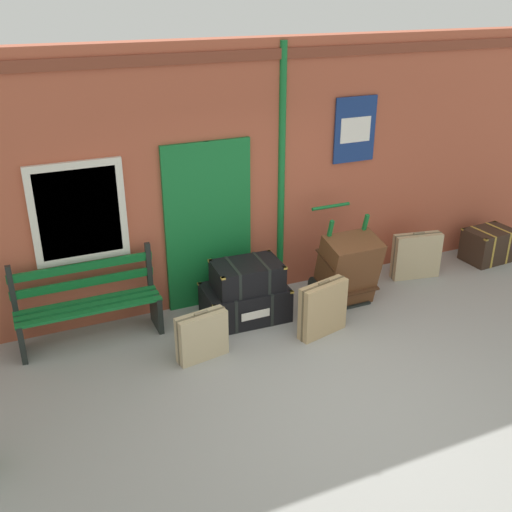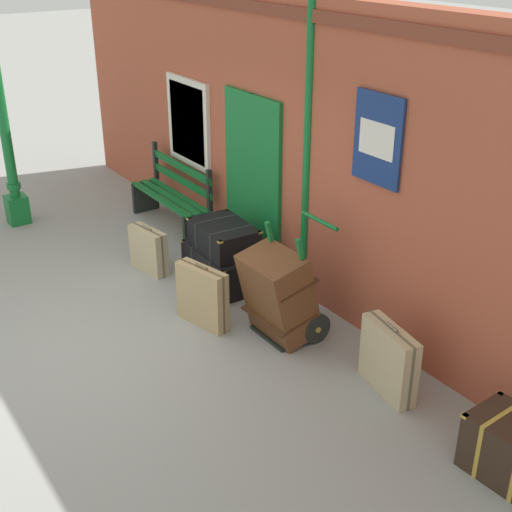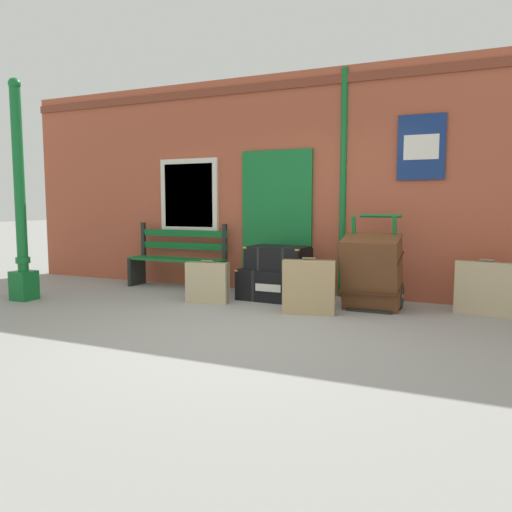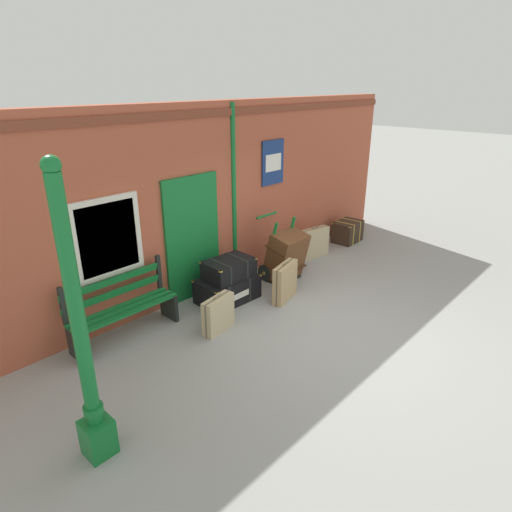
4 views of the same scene
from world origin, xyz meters
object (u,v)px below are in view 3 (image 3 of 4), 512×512
platform_bench (178,259)px  large_brown_trunk (372,272)px  suitcase_cream (486,289)px  steamer_trunk_middle (279,258)px  suitcase_brown (309,287)px  steamer_trunk_base (278,284)px  suitcase_slate (207,283)px  porters_trolley (374,287)px  lamp_post (21,218)px

platform_bench → large_brown_trunk: platform_bench is taller
platform_bench → suitcase_cream: (4.42, -0.21, -0.13)m
steamer_trunk_middle → suitcase_brown: 0.98m
steamer_trunk_base → steamer_trunk_middle: bearing=-46.3°
steamer_trunk_base → suitcase_brown: size_ratio=1.51×
large_brown_trunk → suitcase_slate: (-2.09, -0.42, -0.21)m
steamer_trunk_middle → porters_trolley: (1.30, 0.01, -0.31)m
porters_trolley → steamer_trunk_middle: bearing=-179.6°
suitcase_brown → platform_bench: bearing=158.3°
suitcase_cream → suitcase_slate: 3.45m
large_brown_trunk → suitcase_brown: (-0.64, -0.51, -0.15)m
porters_trolley → platform_bench: bearing=174.5°
platform_bench → suitcase_brown: bearing=-21.7°
porters_trolley → suitcase_brown: (-0.64, -0.69, 0.06)m
steamer_trunk_base → suitcase_cream: bearing=1.7°
steamer_trunk_middle → suitcase_brown: steamer_trunk_middle is taller
lamp_post → steamer_trunk_middle: size_ratio=3.55×
suitcase_slate → suitcase_brown: 1.45m
steamer_trunk_base → suitcase_brown: bearing=-45.9°
porters_trolley → suitcase_slate: porters_trolley is taller
suitcase_cream → suitcase_brown: size_ratio=1.01×
lamp_post → steamer_trunk_base: lamp_post is taller
porters_trolley → suitcase_cream: porters_trolley is taller
steamer_trunk_middle → large_brown_trunk: bearing=-7.4°
lamp_post → suitcase_cream: 6.04m
large_brown_trunk → steamer_trunk_middle: bearing=172.6°
lamp_post → steamer_trunk_middle: bearing=24.3°
large_brown_trunk → suitcase_slate: bearing=-168.8°
platform_bench → suitcase_brown: (2.49, -0.99, -0.12)m
porters_trolley → suitcase_brown: bearing=-133.2°
steamer_trunk_base → suitcase_brown: 0.98m
lamp_post → suitcase_brown: lamp_post is taller
steamer_trunk_base → large_brown_trunk: large_brown_trunk is taller
lamp_post → porters_trolley: bearing=17.9°
porters_trolley → suitcase_slate: 2.17m
suitcase_brown → suitcase_cream: bearing=22.0°
steamer_trunk_middle → suitcase_brown: (0.66, -0.68, -0.26)m
suitcase_slate → suitcase_brown: bearing=-3.7°
lamp_post → large_brown_trunk: lamp_post is taller
lamp_post → large_brown_trunk: 4.72m
porters_trolley → suitcase_slate: (-2.09, -0.59, 0.00)m
suitcase_cream → suitcase_slate: bearing=-168.5°
lamp_post → large_brown_trunk: size_ratio=3.11×
steamer_trunk_middle → suitcase_slate: bearing=-143.4°
lamp_post → steamer_trunk_base: bearing=24.8°
suitcase_slate → suitcase_brown: size_ratio=0.85×
large_brown_trunk → suitcase_slate: 2.14m
steamer_trunk_middle → suitcase_cream: bearing=2.2°
lamp_post → steamer_trunk_middle: (3.19, 1.44, -0.55)m
suitcase_brown → suitcase_slate: bearing=176.3°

